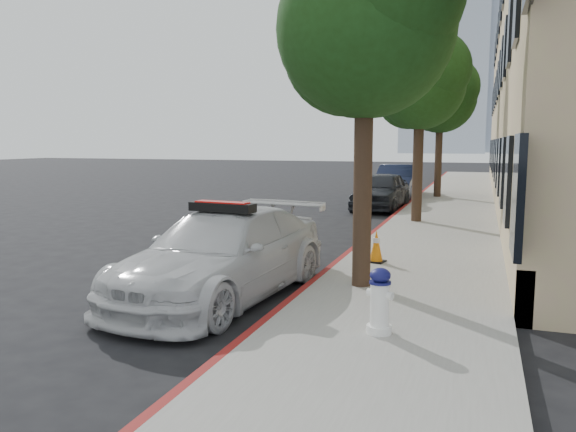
% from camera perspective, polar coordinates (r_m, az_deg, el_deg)
% --- Properties ---
extents(ground, '(120.00, 120.00, 0.00)m').
position_cam_1_polar(ground, '(12.14, -4.17, -4.32)').
color(ground, black).
rests_on(ground, ground).
extents(sidewalk, '(3.20, 50.00, 0.15)m').
position_cam_1_polar(sidewalk, '(21.08, 15.97, 0.67)').
color(sidewalk, gray).
rests_on(sidewalk, ground).
extents(curb_strip, '(0.12, 50.00, 0.15)m').
position_cam_1_polar(curb_strip, '(21.22, 11.81, 0.85)').
color(curb_strip, maroon).
rests_on(curb_strip, ground).
extents(tower_left, '(18.00, 14.00, 60.00)m').
position_cam_1_polar(tower_left, '(134.05, 15.89, 19.12)').
color(tower_left, '#9EA8B7').
rests_on(tower_left, ground).
extents(tower_right, '(14.00, 14.00, 44.00)m').
position_cam_1_polar(tower_right, '(147.27, 21.35, 14.66)').
color(tower_right, '#9EA8B7').
rests_on(tower_right, ground).
extents(tree_near, '(2.92, 2.82, 5.62)m').
position_cam_1_polar(tree_near, '(9.25, 8.05, 18.57)').
color(tree_near, black).
rests_on(tree_near, sidewalk).
extents(tree_mid, '(2.77, 2.64, 5.43)m').
position_cam_1_polar(tree_mid, '(17.07, 13.38, 12.95)').
color(tree_mid, black).
rests_on(tree_mid, sidewalk).
extents(tree_far, '(3.10, 3.00, 5.81)m').
position_cam_1_polar(tree_far, '(25.03, 15.30, 11.63)').
color(tree_far, black).
rests_on(tree_far, sidewalk).
extents(police_car, '(2.45, 5.02, 1.55)m').
position_cam_1_polar(police_car, '(9.08, -6.62, -3.86)').
color(police_car, silver).
rests_on(police_car, ground).
extents(parked_car_mid, '(1.84, 4.17, 1.40)m').
position_cam_1_polar(parked_car_mid, '(21.01, 9.44, 2.55)').
color(parked_car_mid, '#22242A').
rests_on(parked_car_mid, ground).
extents(parked_car_far, '(1.59, 4.54, 1.49)m').
position_cam_1_polar(parked_car_far, '(25.10, 11.05, 3.42)').
color(parked_car_far, '#161D38').
rests_on(parked_car_far, ground).
extents(fire_hydrant, '(0.35, 0.31, 0.82)m').
position_cam_1_polar(fire_hydrant, '(7.05, 9.30, -8.57)').
color(fire_hydrant, white).
rests_on(fire_hydrant, sidewalk).
extents(traffic_cone, '(0.39, 0.39, 0.64)m').
position_cam_1_polar(traffic_cone, '(11.13, 8.96, -3.05)').
color(traffic_cone, black).
rests_on(traffic_cone, sidewalk).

